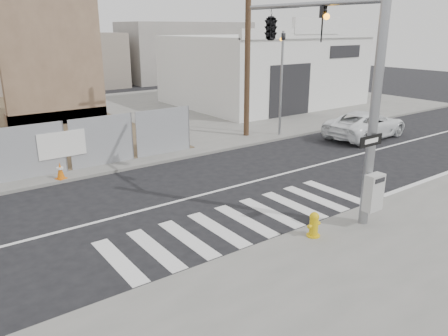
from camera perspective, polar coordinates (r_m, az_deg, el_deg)
ground at (r=14.96m, az=-3.25°, el=-3.63°), size 100.00×100.00×0.00m
sidewalk_far at (r=27.33m, az=-19.55°, el=5.43°), size 50.00×20.00×0.12m
signal_pole at (r=13.93m, az=10.15°, el=14.75°), size 0.96×5.87×7.00m
far_signal_pole at (r=22.60m, az=7.56°, el=12.68°), size 0.16×0.20×5.60m
concrete_wall_right at (r=26.82m, az=-21.39°, el=12.22°), size 5.50×1.30×8.00m
auto_shop at (r=32.87m, az=5.02°, el=12.70°), size 12.00×10.20×5.95m
utility_pole_right at (r=22.20m, az=3.13°, el=17.17°), size 1.60×0.28×10.00m
fire_hydrant at (r=12.00m, az=11.66°, el=-7.22°), size 0.42×0.39×0.69m
suv at (r=23.82m, az=18.03°, el=5.43°), size 5.14×2.65×1.38m
traffic_cone_d at (r=17.22m, az=-20.60°, el=-0.34°), size 0.43×0.43×0.64m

